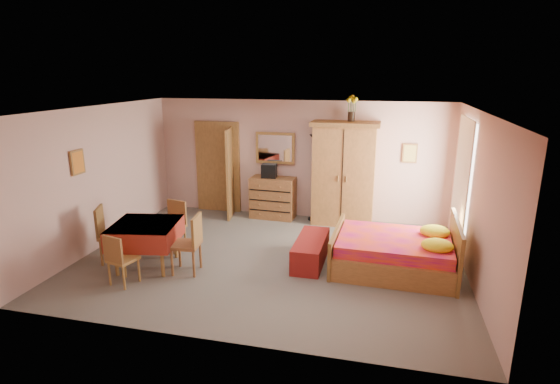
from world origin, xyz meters
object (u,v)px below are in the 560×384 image
(chair_south, at_px, (123,259))
(chair_east, at_px, (186,244))
(floor_lamp, at_px, (314,178))
(sunflower_vase, at_px, (352,108))
(bench, at_px, (311,250))
(wall_mirror, at_px, (275,148))
(chair_north, at_px, (171,226))
(dining_table, at_px, (147,245))
(stereo, at_px, (269,171))
(wardrobe, at_px, (344,174))
(bed, at_px, (394,243))
(chair_west, at_px, (113,234))
(chest_of_drawers, at_px, (273,198))

(chair_south, height_order, chair_east, chair_east)
(floor_lamp, height_order, sunflower_vase, sunflower_vase)
(bench, distance_m, chair_east, 2.11)
(wall_mirror, xyz_separation_m, floor_lamp, (0.91, -0.14, -0.60))
(chair_north, bearing_deg, chair_south, 98.14)
(wall_mirror, bearing_deg, dining_table, -113.48)
(stereo, height_order, dining_table, stereo)
(sunflower_vase, bearing_deg, wardrobe, -137.58)
(wall_mirror, xyz_separation_m, wardrobe, (1.55, -0.23, -0.45))
(bed, relative_size, chair_west, 2.01)
(floor_lamp, bearing_deg, chair_south, -122.35)
(stereo, relative_size, bench, 0.25)
(sunflower_vase, bearing_deg, chair_west, -141.25)
(floor_lamp, distance_m, wardrobe, 0.67)
(wall_mirror, distance_m, wardrobe, 1.64)
(chair_north, bearing_deg, wardrobe, -130.75)
(stereo, relative_size, sunflower_vase, 0.61)
(sunflower_vase, bearing_deg, stereo, -177.46)
(wall_mirror, height_order, dining_table, wall_mirror)
(chest_of_drawers, xyz_separation_m, dining_table, (-1.42, -2.99, -0.08))
(wardrobe, height_order, bed, wardrobe)
(bed, distance_m, bench, 1.40)
(wall_mirror, relative_size, bench, 0.69)
(sunflower_vase, relative_size, chair_east, 0.54)
(chair_east, bearing_deg, wall_mirror, -18.26)
(chest_of_drawers, relative_size, wall_mirror, 1.11)
(bed, distance_m, chair_north, 3.95)
(stereo, distance_m, bed, 3.48)
(floor_lamp, xyz_separation_m, dining_table, (-2.33, -3.06, -0.57))
(floor_lamp, distance_m, bed, 2.82)
(wardrobe, height_order, chair_north, wardrobe)
(dining_table, xyz_separation_m, chair_north, (0.07, 0.76, 0.07))
(floor_lamp, height_order, chair_south, floor_lamp)
(bed, bearing_deg, wardrobe, 118.56)
(wall_mirror, bearing_deg, chair_north, -118.48)
(stereo, height_order, sunflower_vase, sunflower_vase)
(wall_mirror, distance_m, bed, 3.67)
(wardrobe, relative_size, chair_north, 2.44)
(dining_table, bearing_deg, chest_of_drawers, 64.66)
(bench, xyz_separation_m, chair_east, (-1.91, -0.86, 0.27))
(stereo, bearing_deg, wardrobe, -0.52)
(stereo, xyz_separation_m, bed, (2.69, -2.13, -0.62))
(floor_lamp, height_order, wardrobe, wardrobe)
(chest_of_drawers, bearing_deg, bench, -57.57)
(chair_east, bearing_deg, bed, -81.05)
(wall_mirror, height_order, chair_north, wall_mirror)
(chair_west, bearing_deg, sunflower_vase, 107.20)
(stereo, distance_m, dining_table, 3.34)
(wall_mirror, bearing_deg, bed, -41.61)
(floor_lamp, bearing_deg, chair_west, -134.99)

